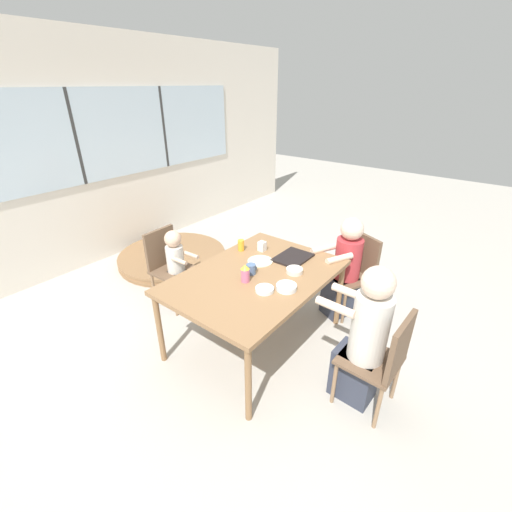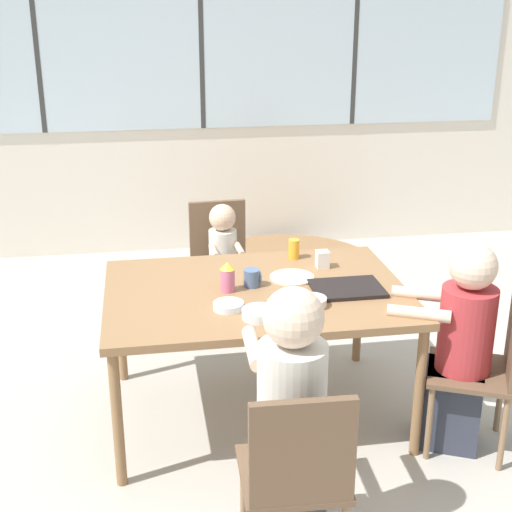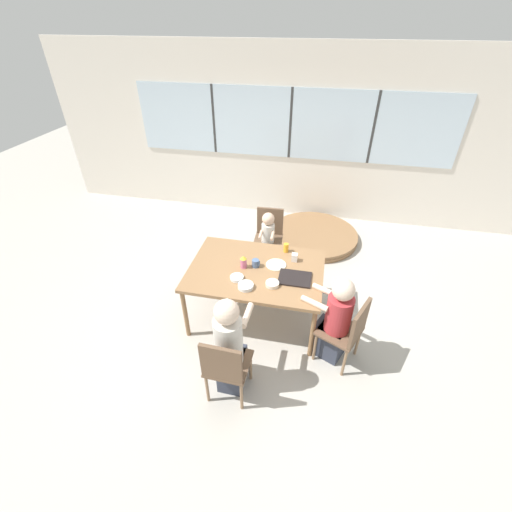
# 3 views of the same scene
# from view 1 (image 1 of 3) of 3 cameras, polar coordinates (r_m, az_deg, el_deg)

# --- Properties ---
(ground_plane) EXTENTS (16.00, 16.00, 0.00)m
(ground_plane) POSITION_cam_1_polar(r_m,az_deg,el_deg) (3.40, 0.00, -13.78)
(ground_plane) COLOR #B2ADA3
(wall_back_with_windows) EXTENTS (8.40, 0.08, 2.80)m
(wall_back_with_windows) POSITION_cam_1_polar(r_m,az_deg,el_deg) (4.87, -27.54, 14.58)
(wall_back_with_windows) COLOR silver
(wall_back_with_windows) RESTS_ON ground_plane
(dining_table) EXTENTS (1.53, 1.08, 0.73)m
(dining_table) POSITION_cam_1_polar(r_m,az_deg,el_deg) (3.00, 0.00, -3.99)
(dining_table) COLOR olive
(dining_table) RESTS_ON ground_plane
(chair_for_woman_green_shirt) EXTENTS (0.53, 0.53, 0.84)m
(chair_for_woman_green_shirt) POSITION_cam_1_polar(r_m,az_deg,el_deg) (3.71, 16.39, -1.87)
(chair_for_woman_green_shirt) COLOR brown
(chair_for_woman_green_shirt) RESTS_ON ground_plane
(chair_for_man_blue_shirt) EXTENTS (0.41, 0.41, 0.84)m
(chair_for_man_blue_shirt) POSITION_cam_1_polar(r_m,az_deg,el_deg) (2.66, 20.53, -15.41)
(chair_for_man_blue_shirt) COLOR brown
(chair_for_man_blue_shirt) RESTS_ON ground_plane
(chair_for_toddler) EXTENTS (0.42, 0.42, 0.84)m
(chair_for_toddler) POSITION_cam_1_polar(r_m,az_deg,el_deg) (3.81, -14.56, -0.83)
(chair_for_toddler) COLOR brown
(chair_for_toddler) RESTS_ON ground_plane
(person_woman_green_shirt) EXTENTS (0.54, 0.44, 1.07)m
(person_woman_green_shirt) POSITION_cam_1_polar(r_m,az_deg,el_deg) (3.60, 14.50, -2.37)
(person_woman_green_shirt) COLOR #333847
(person_woman_green_shirt) RESTS_ON ground_plane
(person_man_blue_shirt) EXTENTS (0.31, 0.50, 1.17)m
(person_man_blue_shirt) POSITION_cam_1_polar(r_m,az_deg,el_deg) (2.66, 17.50, -13.29)
(person_man_blue_shirt) COLOR #333847
(person_man_blue_shirt) RESTS_ON ground_plane
(person_toddler) EXTENTS (0.21, 0.35, 0.88)m
(person_toddler) POSITION_cam_1_polar(r_m,az_deg,el_deg) (3.73, -12.88, -2.41)
(person_toddler) COLOR #333847
(person_toddler) RESTS_ON ground_plane
(food_tray_dark) EXTENTS (0.36, 0.27, 0.02)m
(food_tray_dark) POSITION_cam_1_polar(r_m,az_deg,el_deg) (3.26, 6.18, -0.25)
(food_tray_dark) COLOR black
(food_tray_dark) RESTS_ON dining_table
(coffee_mug) EXTENTS (0.09, 0.08, 0.09)m
(coffee_mug) POSITION_cam_1_polar(r_m,az_deg,el_deg) (2.97, -0.80, -2.17)
(coffee_mug) COLOR slate
(coffee_mug) RESTS_ON dining_table
(sippy_cup) EXTENTS (0.08, 0.08, 0.16)m
(sippy_cup) POSITION_cam_1_polar(r_m,az_deg,el_deg) (2.84, -1.81, -2.84)
(sippy_cup) COLOR #CC668C
(sippy_cup) RESTS_ON dining_table
(juice_glass) EXTENTS (0.06, 0.06, 0.11)m
(juice_glass) POSITION_cam_1_polar(r_m,az_deg,el_deg) (3.38, -2.51, 1.80)
(juice_glass) COLOR gold
(juice_glass) RESTS_ON dining_table
(milk_carton_small) EXTENTS (0.07, 0.07, 0.10)m
(milk_carton_small) POSITION_cam_1_polar(r_m,az_deg,el_deg) (3.37, 1.02, 1.64)
(milk_carton_small) COLOR silver
(milk_carton_small) RESTS_ON dining_table
(bowl_white_shallow) EXTENTS (0.15, 0.15, 0.03)m
(bowl_white_shallow) POSITION_cam_1_polar(r_m,az_deg,el_deg) (2.74, 1.44, -5.60)
(bowl_white_shallow) COLOR silver
(bowl_white_shallow) RESTS_ON dining_table
(bowl_cereal) EXTENTS (0.15, 0.15, 0.04)m
(bowl_cereal) POSITION_cam_1_polar(r_m,az_deg,el_deg) (3.01, 6.44, -2.44)
(bowl_cereal) COLOR silver
(bowl_cereal) RESTS_ON dining_table
(bowl_fruit) EXTENTS (0.17, 0.17, 0.04)m
(bowl_fruit) POSITION_cam_1_polar(r_m,az_deg,el_deg) (2.77, 5.10, -5.19)
(bowl_fruit) COLOR silver
(bowl_fruit) RESTS_ON dining_table
(plate_tortillas) EXTENTS (0.24, 0.24, 0.01)m
(plate_tortillas) POSITION_cam_1_polar(r_m,az_deg,el_deg) (3.18, 0.71, -0.85)
(plate_tortillas) COLOR beige
(plate_tortillas) RESTS_ON dining_table
(folded_table_stack) EXTENTS (1.44, 1.44, 0.12)m
(folded_table_stack) POSITION_cam_1_polar(r_m,az_deg,el_deg) (4.88, -13.72, -0.15)
(folded_table_stack) COLOR olive
(folded_table_stack) RESTS_ON ground_plane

